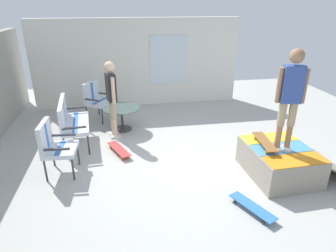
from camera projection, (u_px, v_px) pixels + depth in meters
name	position (u px, v px, depth m)	size (l,w,h in m)	color
ground_plane	(179.00, 166.00, 5.81)	(12.00, 12.00, 0.10)	#B2B2AD
house_facade	(138.00, 63.00, 8.66)	(0.23, 6.00, 2.52)	white
skate_ramp	(280.00, 161.00, 5.37)	(1.36, 1.84, 0.55)	gray
patio_bench	(70.00, 119.00, 6.36)	(1.30, 0.67, 1.02)	#38383D
patio_chair_near_house	(95.00, 97.00, 7.75)	(0.82, 0.79, 1.02)	#38383D
patio_chair_by_wall	(53.00, 144.00, 5.27)	(0.65, 0.58, 1.02)	#38383D
patio_table	(122.00, 114.00, 7.18)	(0.90, 0.90, 0.57)	#38383D
person_watching	(111.00, 94.00, 6.57)	(0.47, 0.30, 1.76)	silver
person_skater	(291.00, 93.00, 4.79)	(0.30, 0.47, 1.75)	silver
skateboard_by_bench	(119.00, 149.00, 6.19)	(0.81, 0.50, 0.10)	#B23838
skateboard_spare	(252.00, 207.00, 4.48)	(0.81, 0.52, 0.10)	#3372B2
skateboard_on_ramp	(265.00, 142.00, 5.28)	(0.82, 0.27, 0.10)	brown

